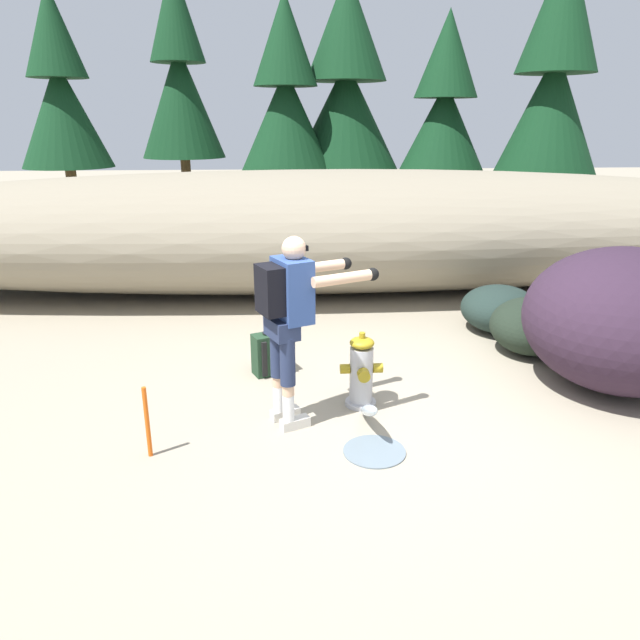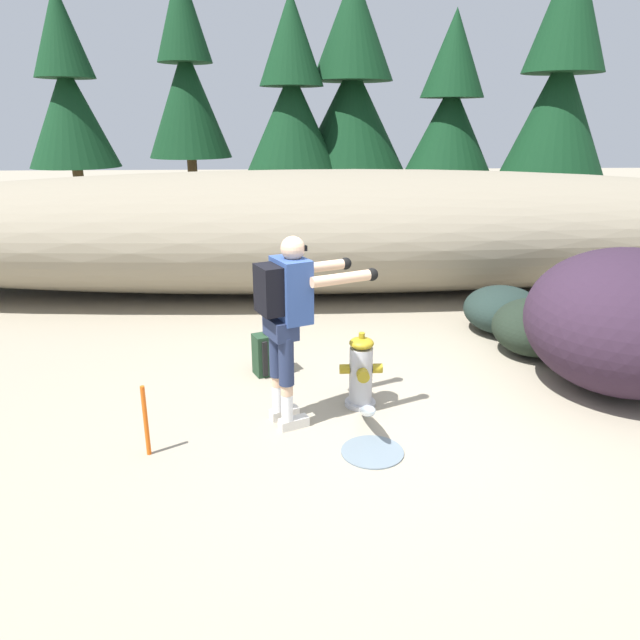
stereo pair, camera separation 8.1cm
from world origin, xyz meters
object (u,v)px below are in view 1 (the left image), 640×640
at_px(boulder_large, 624,320).
at_px(boulder_mid, 532,326).
at_px(spare_backpack, 267,354).
at_px(utility_worker, 291,309).
at_px(boulder_small, 500,309).
at_px(survey_stake, 147,422).
at_px(fire_hydrant, 361,373).

relative_size(boulder_large, boulder_mid, 1.91).
distance_m(boulder_large, boulder_mid, 1.12).
height_order(spare_backpack, boulder_mid, boulder_mid).
relative_size(utility_worker, spare_backpack, 3.54).
height_order(boulder_large, boulder_small, boulder_large).
bearing_deg(survey_stake, utility_worker, 22.34).
relative_size(spare_backpack, boulder_large, 0.25).
bearing_deg(survey_stake, boulder_mid, 26.42).
height_order(boulder_mid, survey_stake, boulder_mid).
height_order(boulder_large, boulder_mid, boulder_large).
relative_size(boulder_large, survey_stake, 3.18).
bearing_deg(survey_stake, boulder_small, 35.25).
height_order(spare_backpack, boulder_small, boulder_small).
bearing_deg(boulder_small, boulder_mid, -82.07).
bearing_deg(spare_backpack, boulder_large, -122.16).
bearing_deg(spare_backpack, boulder_small, -91.71).
relative_size(utility_worker, boulder_mid, 1.66).
bearing_deg(boulder_mid, survey_stake, -153.58).
height_order(utility_worker, boulder_mid, utility_worker).
relative_size(utility_worker, boulder_small, 1.62).
bearing_deg(boulder_large, survey_stake, -167.08).
bearing_deg(utility_worker, spare_backpack, 78.01).
bearing_deg(fire_hydrant, boulder_mid, 29.20).
xyz_separation_m(fire_hydrant, spare_backpack, (-0.88, 0.79, -0.11)).
distance_m(boulder_small, survey_stake, 4.68).
xyz_separation_m(boulder_mid, survey_stake, (-3.93, -1.95, -0.02)).
relative_size(fire_hydrant, boulder_mid, 0.72).
relative_size(boulder_large, boulder_small, 1.85).
relative_size(spare_backpack, boulder_mid, 0.47).
height_order(utility_worker, survey_stake, utility_worker).
distance_m(boulder_mid, survey_stake, 4.39).
relative_size(fire_hydrant, utility_worker, 0.43).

